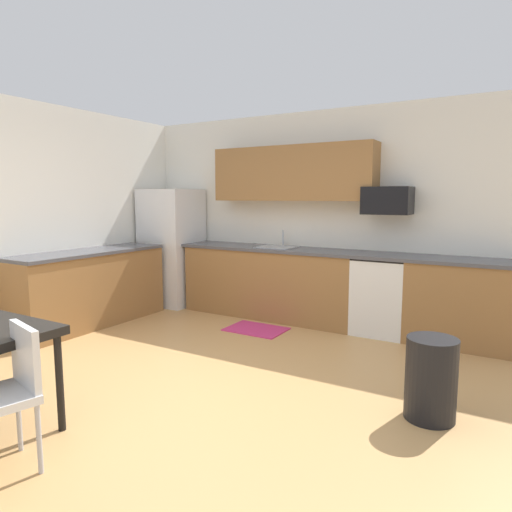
% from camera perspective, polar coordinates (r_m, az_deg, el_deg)
% --- Properties ---
extents(ground_plane, '(12.00, 12.00, 0.00)m').
position_cam_1_polar(ground_plane, '(4.07, -7.44, -15.70)').
color(ground_plane, tan).
extents(wall_back, '(5.80, 0.10, 2.70)m').
position_cam_1_polar(wall_back, '(6.06, 7.98, 5.02)').
color(wall_back, white).
rests_on(wall_back, ground).
extents(wall_left, '(0.10, 5.80, 2.70)m').
position_cam_1_polar(wall_left, '(5.78, -28.93, 4.06)').
color(wall_left, white).
rests_on(wall_left, ground).
extents(cabinet_run_back, '(2.40, 0.60, 0.90)m').
position_cam_1_polar(cabinet_run_back, '(6.09, 1.76, -3.44)').
color(cabinet_run_back, olive).
rests_on(cabinet_run_back, ground).
extents(cabinet_run_back_right, '(1.15, 0.60, 0.90)m').
position_cam_1_polar(cabinet_run_back_right, '(5.39, 24.60, -5.54)').
color(cabinet_run_back_right, olive).
rests_on(cabinet_run_back_right, ground).
extents(cabinet_run_left, '(0.60, 2.00, 0.90)m').
position_cam_1_polar(cabinet_run_left, '(6.06, -20.16, -3.95)').
color(cabinet_run_left, olive).
rests_on(cabinet_run_left, ground).
extents(countertop_back, '(4.80, 0.64, 0.04)m').
position_cam_1_polar(countertop_back, '(5.77, 6.57, 0.64)').
color(countertop_back, '#4C4C51').
rests_on(countertop_back, cabinet_run_back).
extents(countertop_left, '(0.64, 2.00, 0.04)m').
position_cam_1_polar(countertop_left, '(5.99, -20.36, 0.47)').
color(countertop_left, '#4C4C51').
rests_on(countertop_left, cabinet_run_left).
extents(upper_cabinets_back, '(2.20, 0.34, 0.70)m').
position_cam_1_polar(upper_cabinets_back, '(5.99, 4.56, 10.30)').
color(upper_cabinets_back, olive).
extents(refrigerator, '(0.76, 0.70, 1.71)m').
position_cam_1_polar(refrigerator, '(6.89, -10.52, 1.11)').
color(refrigerator, white).
rests_on(refrigerator, ground).
extents(oven_range, '(0.60, 0.60, 0.91)m').
position_cam_1_polar(oven_range, '(5.54, 15.54, -4.75)').
color(oven_range, white).
rests_on(oven_range, ground).
extents(microwave, '(0.54, 0.36, 0.32)m').
position_cam_1_polar(microwave, '(5.52, 16.21, 6.71)').
color(microwave, black).
extents(sink_basin, '(0.48, 0.40, 0.14)m').
position_cam_1_polar(sink_basin, '(5.97, 2.62, 0.52)').
color(sink_basin, '#A5A8AD').
rests_on(sink_basin, countertop_back).
extents(sink_faucet, '(0.02, 0.02, 0.24)m').
position_cam_1_polar(sink_faucet, '(6.11, 3.42, 2.18)').
color(sink_faucet, '#B2B5BA').
rests_on(sink_faucet, countertop_back).
extents(chair_near_table, '(0.49, 0.49, 0.85)m').
position_cam_1_polar(chair_near_table, '(3.09, -28.84, -14.21)').
color(chair_near_table, white).
rests_on(chair_near_table, ground).
extents(trash_bin, '(0.36, 0.36, 0.60)m').
position_cam_1_polar(trash_bin, '(3.60, 21.15, -14.19)').
color(trash_bin, black).
rests_on(trash_bin, ground).
extents(floor_mat, '(0.70, 0.50, 0.01)m').
position_cam_1_polar(floor_mat, '(5.56, 0.01, -9.19)').
color(floor_mat, '#CC3372').
rests_on(floor_mat, ground).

